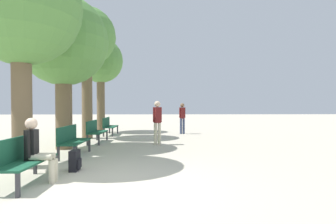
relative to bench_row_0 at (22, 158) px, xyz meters
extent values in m
plane|color=beige|center=(1.65, -0.06, -0.51)|extent=(80.00, 80.00, 0.00)
cube|color=#195138|center=(0.10, 0.00, -0.08)|extent=(0.52, 1.59, 0.04)
cube|color=#195138|center=(-0.14, 0.00, 0.16)|extent=(0.04, 1.59, 0.45)
cube|color=#38383D|center=(0.32, -0.75, -0.31)|extent=(0.06, 0.06, 0.41)
cube|color=#38383D|center=(0.32, 0.75, -0.31)|extent=(0.06, 0.06, 0.41)
cube|color=#38383D|center=(-0.11, 0.75, -0.31)|extent=(0.06, 0.06, 0.41)
cube|color=#195138|center=(0.10, 2.81, -0.08)|extent=(0.52, 1.59, 0.04)
cube|color=#195138|center=(-0.14, 2.81, 0.16)|extent=(0.04, 1.59, 0.45)
cube|color=#38383D|center=(0.32, 2.06, -0.31)|extent=(0.06, 0.06, 0.41)
cube|color=#38383D|center=(0.32, 3.56, -0.31)|extent=(0.06, 0.06, 0.41)
cube|color=#38383D|center=(-0.11, 2.06, -0.31)|extent=(0.06, 0.06, 0.41)
cube|color=#38383D|center=(-0.11, 3.56, -0.31)|extent=(0.06, 0.06, 0.41)
cube|color=#195138|center=(0.10, 5.62, -0.08)|extent=(0.52, 1.59, 0.04)
cube|color=#195138|center=(-0.14, 5.62, 0.16)|extent=(0.04, 1.59, 0.45)
cube|color=#38383D|center=(0.32, 4.87, -0.31)|extent=(0.06, 0.06, 0.41)
cube|color=#38383D|center=(0.32, 6.37, -0.31)|extent=(0.06, 0.06, 0.41)
cube|color=#38383D|center=(-0.11, 4.87, -0.31)|extent=(0.06, 0.06, 0.41)
cube|color=#38383D|center=(-0.11, 6.37, -0.31)|extent=(0.06, 0.06, 0.41)
cube|color=#195138|center=(0.10, 8.43, -0.08)|extent=(0.52, 1.59, 0.04)
cube|color=#195138|center=(-0.14, 8.43, 0.16)|extent=(0.04, 1.59, 0.45)
cube|color=#38383D|center=(0.32, 7.68, -0.31)|extent=(0.06, 0.06, 0.41)
cube|color=#38383D|center=(0.32, 9.18, -0.31)|extent=(0.06, 0.06, 0.41)
cube|color=#38383D|center=(-0.11, 7.68, -0.31)|extent=(0.06, 0.06, 0.41)
cube|color=#38383D|center=(-0.11, 9.18, -0.31)|extent=(0.06, 0.06, 0.41)
cylinder|color=brown|center=(-0.71, 1.38, 1.06)|extent=(0.46, 0.46, 3.13)
sphere|color=#568E42|center=(-0.71, 1.38, 3.41)|extent=(2.87, 2.87, 2.87)
cylinder|color=brown|center=(-0.71, 4.13, 0.94)|extent=(0.55, 0.55, 2.90)
sphere|color=#568E42|center=(-0.71, 4.13, 3.23)|extent=(3.07, 3.07, 3.07)
cylinder|color=brown|center=(-0.71, 7.02, 1.46)|extent=(0.47, 0.47, 3.94)
sphere|color=#568E42|center=(-0.71, 7.02, 4.15)|extent=(2.63, 2.63, 2.63)
cylinder|color=brown|center=(-0.71, 9.77, 1.17)|extent=(0.44, 0.44, 3.35)
sphere|color=#568E42|center=(-0.71, 9.77, 3.53)|extent=(2.49, 2.49, 2.49)
cylinder|color=beige|center=(0.34, 0.04, 0.00)|extent=(0.42, 0.12, 0.12)
cylinder|color=beige|center=(0.54, 0.04, -0.29)|extent=(0.12, 0.12, 0.45)
cylinder|color=beige|center=(0.34, 0.18, 0.00)|extent=(0.42, 0.12, 0.12)
cylinder|color=beige|center=(0.54, 0.18, -0.29)|extent=(0.12, 0.12, 0.45)
cube|color=black|center=(0.13, 0.11, 0.23)|extent=(0.19, 0.23, 0.59)
cylinder|color=black|center=(0.13, -0.01, 0.26)|extent=(0.09, 0.09, 0.53)
cylinder|color=black|center=(0.13, 0.23, 0.26)|extent=(0.09, 0.09, 0.53)
sphere|color=beige|center=(0.13, 0.11, 0.64)|extent=(0.23, 0.23, 0.23)
cube|color=black|center=(0.67, 1.01, -0.27)|extent=(0.17, 0.36, 0.48)
cube|color=black|center=(0.77, 1.01, -0.34)|extent=(0.04, 0.25, 0.21)
cylinder|color=beige|center=(2.45, 4.95, -0.09)|extent=(0.12, 0.12, 0.85)
cylinder|color=beige|center=(2.60, 4.95, -0.09)|extent=(0.12, 0.12, 0.85)
cube|color=maroon|center=(2.53, 4.95, 0.64)|extent=(0.29, 0.28, 0.60)
cylinder|color=maroon|center=(2.40, 4.95, 0.65)|extent=(0.09, 0.09, 0.57)
cylinder|color=maroon|center=(2.65, 4.95, 0.65)|extent=(0.09, 0.09, 0.57)
sphere|color=beige|center=(2.53, 4.95, 1.06)|extent=(0.23, 0.23, 0.23)
cylinder|color=#384260|center=(3.74, 8.82, -0.10)|extent=(0.12, 0.12, 0.82)
cylinder|color=#384260|center=(3.88, 8.82, -0.10)|extent=(0.12, 0.12, 0.82)
cube|color=maroon|center=(3.81, 8.82, 0.60)|extent=(0.22, 0.25, 0.58)
cylinder|color=maroon|center=(3.69, 8.82, 0.62)|extent=(0.09, 0.09, 0.55)
cylinder|color=maroon|center=(3.93, 8.82, 0.62)|extent=(0.09, 0.09, 0.55)
sphere|color=brown|center=(3.81, 8.82, 1.01)|extent=(0.22, 0.22, 0.22)
camera|label=1|loc=(2.64, -5.05, 0.99)|focal=28.00mm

